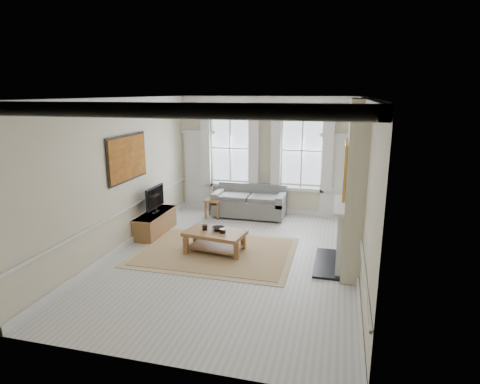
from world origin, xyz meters
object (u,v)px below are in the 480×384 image
(sofa, at_px, (250,203))
(coffee_table, at_px, (215,235))
(side_table, at_px, (214,203))
(tv_stand, at_px, (156,223))

(sofa, xyz_separation_m, coffee_table, (-0.14, -2.87, 0.04))
(side_table, bearing_deg, sofa, 23.66)
(side_table, height_order, tv_stand, same)
(side_table, bearing_deg, coffee_table, -71.42)
(sofa, relative_size, coffee_table, 1.44)
(coffee_table, relative_size, tv_stand, 0.93)
(coffee_table, bearing_deg, sofa, 95.48)
(side_table, xyz_separation_m, coffee_table, (0.82, -2.45, -0.03))
(sofa, bearing_deg, side_table, -156.34)
(side_table, xyz_separation_m, tv_stand, (-1.03, -1.62, -0.16))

